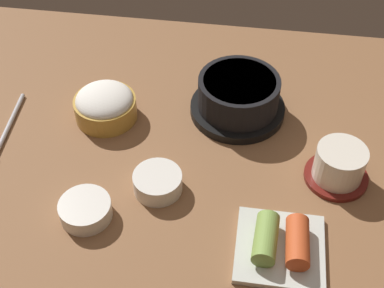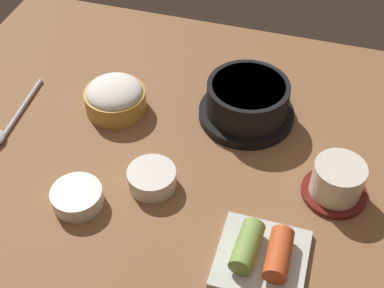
{
  "view_description": "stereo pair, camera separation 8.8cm",
  "coord_description": "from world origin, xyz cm",
  "px_view_note": "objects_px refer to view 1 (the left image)",
  "views": [
    {
      "loc": [
        10.89,
        -62.68,
        68.39
      ],
      "look_at": [
        2.0,
        -2.0,
        5.0
      ],
      "focal_mm": 49.98,
      "sensor_mm": 36.0,
      "label": 1
    },
    {
      "loc": [
        19.49,
        -60.78,
        68.39
      ],
      "look_at": [
        2.0,
        -2.0,
        5.0
      ],
      "focal_mm": 49.98,
      "sensor_mm": 36.0,
      "label": 2
    }
  ],
  "objects_px": {
    "rice_bowl": "(105,105)",
    "banchan_cup_center": "(158,182)",
    "stone_pot": "(238,97)",
    "side_bowl_near": "(85,209)",
    "tea_cup_with_saucer": "(339,165)",
    "kimchi_plate": "(281,244)"
  },
  "relations": [
    {
      "from": "banchan_cup_center",
      "to": "side_bowl_near",
      "type": "relative_size",
      "value": 0.98
    },
    {
      "from": "tea_cup_with_saucer",
      "to": "kimchi_plate",
      "type": "bearing_deg",
      "value": -119.43
    },
    {
      "from": "tea_cup_with_saucer",
      "to": "kimchi_plate",
      "type": "relative_size",
      "value": 0.81
    },
    {
      "from": "kimchi_plate",
      "to": "banchan_cup_center",
      "type": "bearing_deg",
      "value": 155.78
    },
    {
      "from": "rice_bowl",
      "to": "side_bowl_near",
      "type": "bearing_deg",
      "value": -83.28
    },
    {
      "from": "kimchi_plate",
      "to": "side_bowl_near",
      "type": "bearing_deg",
      "value": 176.07
    },
    {
      "from": "stone_pot",
      "to": "rice_bowl",
      "type": "distance_m",
      "value": 0.24
    },
    {
      "from": "tea_cup_with_saucer",
      "to": "banchan_cup_center",
      "type": "distance_m",
      "value": 0.29
    },
    {
      "from": "stone_pot",
      "to": "side_bowl_near",
      "type": "height_order",
      "value": "stone_pot"
    },
    {
      "from": "rice_bowl",
      "to": "banchan_cup_center",
      "type": "height_order",
      "value": "rice_bowl"
    },
    {
      "from": "banchan_cup_center",
      "to": "kimchi_plate",
      "type": "relative_size",
      "value": 0.61
    },
    {
      "from": "tea_cup_with_saucer",
      "to": "side_bowl_near",
      "type": "height_order",
      "value": "tea_cup_with_saucer"
    },
    {
      "from": "stone_pot",
      "to": "tea_cup_with_saucer",
      "type": "xyz_separation_m",
      "value": [
        0.17,
        -0.14,
        -0.01
      ]
    },
    {
      "from": "stone_pot",
      "to": "side_bowl_near",
      "type": "relative_size",
      "value": 2.16
    },
    {
      "from": "side_bowl_near",
      "to": "kimchi_plate",
      "type": "bearing_deg",
      "value": -3.93
    },
    {
      "from": "tea_cup_with_saucer",
      "to": "stone_pot",
      "type": "bearing_deg",
      "value": 141.74
    },
    {
      "from": "stone_pot",
      "to": "banchan_cup_center",
      "type": "distance_m",
      "value": 0.23
    },
    {
      "from": "banchan_cup_center",
      "to": "rice_bowl",
      "type": "bearing_deg",
      "value": 129.13
    },
    {
      "from": "banchan_cup_center",
      "to": "side_bowl_near",
      "type": "distance_m",
      "value": 0.12
    },
    {
      "from": "tea_cup_with_saucer",
      "to": "banchan_cup_center",
      "type": "relative_size",
      "value": 1.32
    },
    {
      "from": "rice_bowl",
      "to": "tea_cup_with_saucer",
      "type": "distance_m",
      "value": 0.42
    },
    {
      "from": "rice_bowl",
      "to": "banchan_cup_center",
      "type": "bearing_deg",
      "value": -50.87
    }
  ]
}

